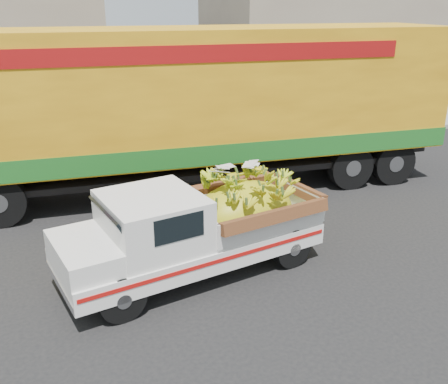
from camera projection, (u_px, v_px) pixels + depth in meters
name	position (u px, v px, depth m)	size (l,w,h in m)	color
ground	(203.00, 291.00, 7.96)	(100.00, 100.00, 0.00)	black
curb	(115.00, 166.00, 13.84)	(60.00, 0.25, 0.15)	gray
sidewalk	(101.00, 147.00, 15.65)	(60.00, 4.00, 0.14)	gray
building_right	(346.00, 30.00, 25.68)	(14.00, 6.00, 6.00)	gray
pickup_truck	(210.00, 224.00, 8.38)	(4.56, 2.20, 1.54)	black
semi_trailer	(202.00, 103.00, 11.63)	(12.03, 3.88, 3.80)	black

